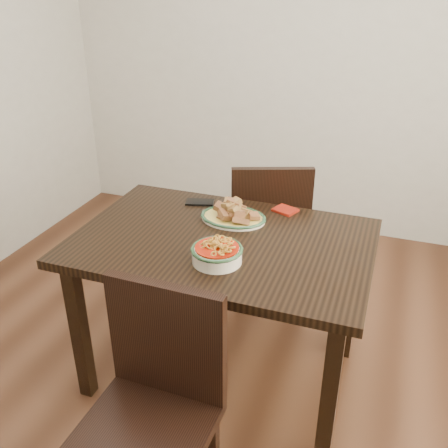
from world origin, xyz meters
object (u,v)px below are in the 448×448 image
(dining_table, at_px, (222,257))
(smartphone, at_px, (200,202))
(chair_far, at_px, (268,228))
(noodle_bowl, at_px, (217,252))
(fish_plate, at_px, (233,211))
(chair_near, at_px, (155,400))

(dining_table, xyz_separation_m, smartphone, (-0.23, 0.31, 0.10))
(chair_far, xyz_separation_m, noodle_bowl, (0.01, -0.83, 0.29))
(dining_table, xyz_separation_m, fish_plate, (-0.01, 0.19, 0.14))
(dining_table, bearing_deg, chair_near, -89.02)
(fish_plate, distance_m, smartphone, 0.25)
(chair_far, bearing_deg, dining_table, 66.11)
(chair_far, distance_m, smartphone, 0.50)
(chair_far, bearing_deg, chair_near, 68.46)
(dining_table, height_order, fish_plate, fish_plate)
(chair_near, relative_size, smartphone, 6.52)
(fish_plate, height_order, smartphone, fish_plate)
(fish_plate, bearing_deg, dining_table, -85.48)
(dining_table, xyz_separation_m, noodle_bowl, (0.04, -0.19, 0.14))
(dining_table, height_order, chair_near, chair_near)
(chair_far, height_order, chair_near, same)
(fish_plate, relative_size, smartphone, 2.19)
(chair_far, height_order, smartphone, chair_far)
(chair_far, bearing_deg, fish_plate, 62.83)
(noodle_bowl, xyz_separation_m, smartphone, (-0.27, 0.49, -0.04))
(dining_table, distance_m, chair_near, 0.72)
(fish_plate, xyz_separation_m, noodle_bowl, (0.06, -0.37, -0.00))
(chair_far, bearing_deg, noodle_bowl, 70.01)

